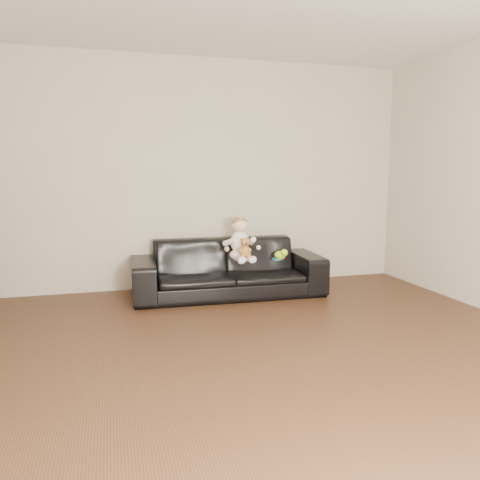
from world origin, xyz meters
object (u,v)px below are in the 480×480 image
object	(u,v)px
baby	(240,242)
toy_blue_disc	(277,259)
toy_rattle	(281,257)
sofa	(228,268)
teddy_bear	(245,248)
toy_green	(280,255)

from	to	relation	value
baby	toy_blue_disc	xyz separation A→B (m)	(0.40, -0.05, -0.20)
baby	toy_rattle	distance (m)	0.47
sofa	toy_rattle	xyz separation A→B (m)	(0.54, -0.20, 0.13)
baby	teddy_bear	size ratio (longest dim) A/B	2.22
teddy_bear	toy_green	size ratio (longest dim) A/B	1.49
teddy_bear	toy_rattle	xyz separation A→B (m)	(0.42, 0.05, -0.12)
baby	teddy_bear	bearing A→B (deg)	-99.25
baby	toy_rattle	xyz separation A→B (m)	(0.43, -0.09, -0.17)
baby	toy_green	xyz separation A→B (m)	(0.42, -0.07, -0.16)
toy_green	toy_rattle	size ratio (longest dim) A/B	1.81
baby	teddy_bear	xyz separation A→B (m)	(0.01, -0.14, -0.05)
toy_green	toy_blue_disc	bearing A→B (deg)	150.58
sofa	toy_green	size ratio (longest dim) A/B	14.64
toy_green	toy_blue_disc	size ratio (longest dim) A/B	1.28
teddy_bear	toy_blue_disc	distance (m)	0.43
teddy_bear	baby	bearing A→B (deg)	79.21
baby	toy_rattle	world-z (taller)	baby
toy_green	baby	bearing A→B (deg)	171.17
sofa	teddy_bear	distance (m)	0.38
sofa	toy_blue_disc	bearing A→B (deg)	-15.77
baby	toy_rattle	size ratio (longest dim) A/B	5.99
baby	toy_green	world-z (taller)	baby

